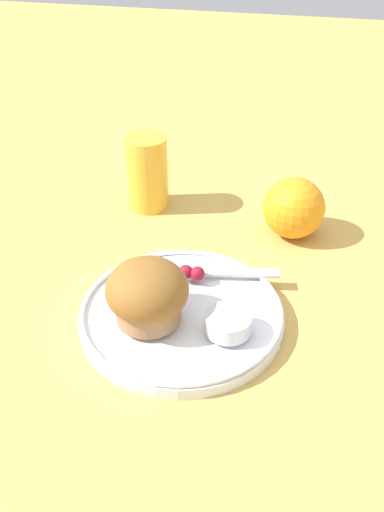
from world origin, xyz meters
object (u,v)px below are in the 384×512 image
object	(u,v)px
muffin	(147,294)
juice_glass	(147,173)
butter_knife	(206,272)
orange_fruit	(294,208)

from	to	relation	value
muffin	juice_glass	size ratio (longest dim) A/B	0.82
butter_knife	orange_fruit	bearing A→B (deg)	46.10
butter_knife	juice_glass	bearing A→B (deg)	115.63
butter_knife	orange_fruit	world-z (taller)	orange_fruit
orange_fruit	juice_glass	distance (m)	0.22
butter_knife	juice_glass	size ratio (longest dim) A/B	1.63
butter_knife	juice_glass	distance (m)	0.21
muffin	orange_fruit	distance (m)	0.27
butter_knife	juice_glass	xyz separation A→B (m)	(-0.12, 0.17, 0.03)
orange_fruit	muffin	bearing A→B (deg)	-121.57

